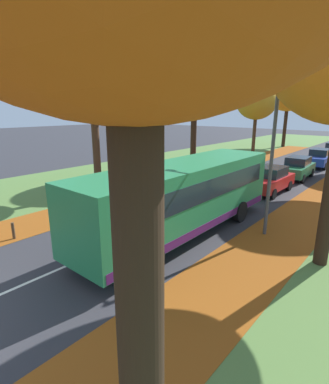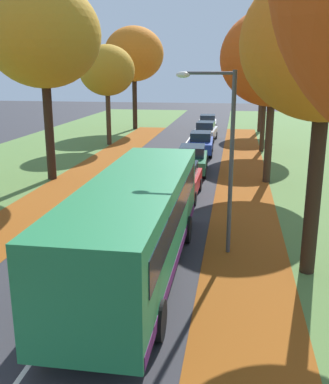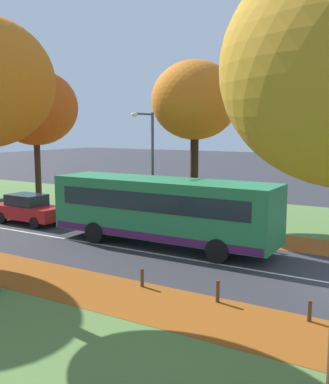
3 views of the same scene
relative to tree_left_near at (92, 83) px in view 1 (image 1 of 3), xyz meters
The scene contains 15 objects.
grass_verge_left 11.50m from the tree_left_near, 106.72° to the left, with size 12.00×90.00×0.01m, color #517538.
leaf_litter_left 7.44m from the tree_left_near, 58.67° to the left, with size 2.80×60.00×0.00m, color #8C4714.
leaf_litter_right 13.21m from the tree_left_near, 15.53° to the left, with size 2.80×60.00×0.00m, color #8C4714.
road_centre_line 12.91m from the tree_left_near, 54.51° to the left, with size 0.12×80.00×0.01m, color silver.
tree_left_near is the anchor object (origin of this frame).
tree_left_mid 9.67m from the tree_left_near, 87.56° to the left, with size 6.08×6.08×10.48m.
tree_left_far 21.68m from the tree_left_near, 89.17° to the left, with size 4.39×4.39×7.88m.
tree_left_distant 31.70m from the tree_left_near, 89.55° to the left, with size 5.92×5.92×10.11m.
bollard_third 9.44m from the tree_left_near, 65.81° to the right, with size 0.12×0.12×0.69m, color #4C3823.
bollard_fourth 7.84m from the tree_left_near, 52.90° to the right, with size 0.12×0.12×0.63m, color #4C3823.
streetlamp_right 10.53m from the tree_left_near, ahead, with size 1.89×0.28×6.00m.
bus 9.31m from the tree_left_near, 11.98° to the right, with size 2.70×10.41×2.98m.
car_red_lead 12.15m from the tree_left_near, 41.39° to the left, with size 1.82×4.22×1.62m.
car_green_following 15.81m from the tree_left_near, 56.82° to the left, with size 1.91×4.26×1.62m.
car_blue_third_in_line 20.97m from the tree_left_near, 66.39° to the left, with size 1.89×4.25×1.62m.
Camera 1 is at (8.35, -0.17, 5.08)m, focal length 28.00 mm.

